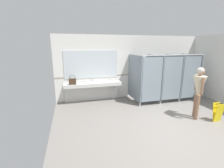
% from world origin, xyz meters
% --- Properties ---
extents(ground_plane, '(7.02, 6.85, 0.10)m').
position_xyz_m(ground_plane, '(0.00, 0.00, -0.05)').
color(ground_plane, gray).
extents(wall_back, '(7.02, 0.12, 2.79)m').
position_xyz_m(wall_back, '(0.00, 3.18, 1.40)').
color(wall_back, silver).
rests_on(wall_back, ground_plane).
extents(wall_back_tile_band, '(7.02, 0.01, 0.06)m').
position_xyz_m(wall_back_tile_band, '(0.00, 3.12, 1.05)').
color(wall_back_tile_band, '#9E937F').
rests_on(wall_back_tile_band, wall_back).
extents(vanity_counter, '(2.37, 0.52, 0.95)m').
position_xyz_m(vanity_counter, '(-1.96, 2.93, 0.61)').
color(vanity_counter, silver).
rests_on(vanity_counter, ground_plane).
extents(mirror_panel, '(2.27, 0.02, 1.16)m').
position_xyz_m(mirror_panel, '(-1.96, 3.11, 1.57)').
color(mirror_panel, silver).
rests_on(mirror_panel, wall_back).
extents(bathroom_stalls, '(2.81, 1.34, 2.01)m').
position_xyz_m(bathroom_stalls, '(1.11, 2.23, 1.05)').
color(bathroom_stalls, gray).
rests_on(bathroom_stalls, ground_plane).
extents(person_standing, '(0.53, 0.54, 1.69)m').
position_xyz_m(person_standing, '(1.02, 0.37, 1.07)').
color(person_standing, '#8C664C').
rests_on(person_standing, ground_plane).
extents(handbag, '(0.28, 0.11, 0.39)m').
position_xyz_m(handbag, '(-2.79, 2.71, 0.98)').
color(handbag, '#3F2D1E').
rests_on(handbag, vanity_counter).
extents(soap_dispenser, '(0.07, 0.07, 0.21)m').
position_xyz_m(soap_dispenser, '(-2.83, 3.00, 0.93)').
color(soap_dispenser, teal).
rests_on(soap_dispenser, vanity_counter).
extents(paper_cup, '(0.07, 0.07, 0.08)m').
position_xyz_m(paper_cup, '(-2.26, 2.74, 0.88)').
color(paper_cup, white).
rests_on(paper_cup, vanity_counter).
extents(wet_floor_sign, '(0.28, 0.19, 0.61)m').
position_xyz_m(wet_floor_sign, '(1.51, -0.01, 0.31)').
color(wet_floor_sign, yellow).
rests_on(wet_floor_sign, ground_plane).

